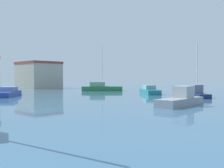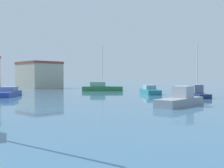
% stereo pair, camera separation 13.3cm
% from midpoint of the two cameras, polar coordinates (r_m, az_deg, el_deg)
% --- Properties ---
extents(water, '(160.00, 160.00, 0.00)m').
position_cam_midpoint_polar(water, '(28.84, -13.68, -3.40)').
color(water, '#38607F').
rests_on(water, ground).
extents(motorboat_blue_distant_east, '(5.51, 6.12, 1.17)m').
position_cam_midpoint_polar(motorboat_blue_distant_east, '(36.54, -21.57, -1.75)').
color(motorboat_blue_distant_east, '#233D93').
rests_on(motorboat_blue_distant_east, water).
extents(motorboat_grey_distant_north, '(5.72, 2.10, 1.67)m').
position_cam_midpoint_polar(motorboat_grey_distant_north, '(23.60, 14.38, -3.21)').
color(motorboat_grey_distant_north, gray).
rests_on(motorboat_grey_distant_north, water).
extents(sailboat_navy_outer_mooring, '(4.49, 4.89, 6.55)m').
position_cam_midpoint_polar(sailboat_navy_outer_mooring, '(33.72, 17.54, -1.74)').
color(sailboat_navy_outer_mooring, '#19234C').
rests_on(sailboat_navy_outer_mooring, water).
extents(sailboat_green_mid_harbor, '(6.79, 6.59, 7.85)m').
position_cam_midpoint_polar(sailboat_green_mid_harbor, '(46.87, -2.43, -0.75)').
color(sailboat_green_mid_harbor, '#28703D').
rests_on(sailboat_green_mid_harbor, water).
extents(motorboat_teal_center_channel, '(5.80, 6.39, 1.26)m').
position_cam_midpoint_polar(motorboat_teal_center_channel, '(39.19, 7.93, -1.39)').
color(motorboat_teal_center_channel, '#1E707A').
rests_on(motorboat_teal_center_channel, water).
extents(harbor_office, '(7.10, 9.19, 5.79)m').
position_cam_midpoint_polar(harbor_office, '(61.51, -15.56, 1.91)').
color(harbor_office, '#B2A893').
rests_on(harbor_office, ground).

